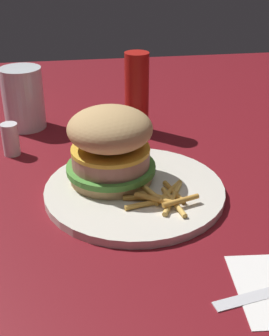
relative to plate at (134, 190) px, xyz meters
name	(u,v)px	position (x,y,z in m)	size (l,w,h in m)	color
ground_plane	(126,206)	(0.02, 0.03, -0.01)	(1.60, 1.60, 0.00)	maroon
plate	(134,190)	(0.00, 0.00, 0.00)	(0.26, 0.26, 0.01)	silver
sandwich	(110,145)	(0.03, -0.03, 0.06)	(0.13, 0.13, 0.11)	tan
fries_pile	(161,197)	(-0.03, 0.04, 0.01)	(0.10, 0.09, 0.01)	#E5B251
drink_glass	(24,102)	(0.17, -0.28, 0.04)	(0.08, 0.08, 0.12)	silver
ketchup_bottle	(137,93)	(-0.04, -0.23, 0.07)	(0.04, 0.04, 0.15)	#B21914
salt_shaker	(11,139)	(0.18, -0.16, 0.02)	(0.03, 0.03, 0.06)	white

